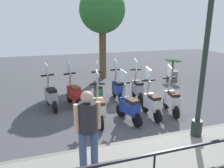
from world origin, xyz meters
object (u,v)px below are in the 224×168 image
scooter_far_1 (118,88)px  potted_palm (172,71)px  scooter_near_3 (99,108)px  scooter_far_0 (137,88)px  pedestrian_distant (88,126)px  scooter_far_4 (51,95)px  scooter_far_2 (98,91)px  scooter_near_0 (171,99)px  lamp_post_near (204,65)px  tree_distant (102,11)px  scooter_near_1 (152,103)px  scooter_far_3 (74,93)px  scooter_near_2 (129,107)px

scooter_far_1 → potted_palm: bearing=-58.1°
scooter_near_3 → scooter_far_0: 2.41m
pedestrian_distant → scooter_far_0: bearing=142.3°
scooter_far_1 → scooter_far_4: 2.45m
scooter_far_2 → scooter_far_4: size_ratio=1.00×
pedestrian_distant → scooter_far_2: 3.96m
scooter_near_0 → scooter_far_4: (1.61, 3.67, 0.00)m
scooter_far_2 → lamp_post_near: bearing=-142.3°
scooter_far_2 → scooter_near_0: bearing=-117.5°
lamp_post_near → scooter_far_0: bearing=3.0°
scooter_far_0 → scooter_far_4: same height
tree_distant → potted_palm: bearing=-114.0°
scooter_near_1 → scooter_far_2: same height
scooter_near_1 → scooter_far_0: bearing=-8.3°
tree_distant → scooter_near_3: (-5.29, 1.61, -2.93)m
scooter_far_0 → scooter_far_4: size_ratio=1.00×
scooter_far_3 → scooter_far_4: size_ratio=1.00×
scooter_far_0 → scooter_far_2: (0.06, 1.52, 0.00)m
tree_distant → potted_palm: 4.70m
scooter_far_3 → scooter_far_4: same height
scooter_near_3 → scooter_far_1: (1.70, -1.17, 0.00)m
scooter_near_1 → scooter_far_2: bearing=38.2°
scooter_far_0 → scooter_far_4: 3.17m
lamp_post_near → potted_palm: bearing=-27.5°
lamp_post_near → scooter_far_0: size_ratio=2.63×
potted_palm → lamp_post_near: bearing=152.5°
scooter_near_0 → scooter_near_2: 1.55m
scooter_far_0 → scooter_far_1: size_ratio=1.00×
scooter_near_2 → scooter_far_0: size_ratio=1.00×
pedestrian_distant → tree_distant: size_ratio=0.34×
pedestrian_distant → scooter_near_1: bearing=129.0°
lamp_post_near → tree_distant: tree_distant is taller
scooter_near_1 → scooter_far_0: 1.60m
scooter_near_3 → scooter_far_0: bearing=-45.7°
pedestrian_distant → scooter_far_2: bearing=161.1°
scooter_far_1 → pedestrian_distant: bearing=155.9°
tree_distant → scooter_near_2: (-5.46, 0.74, -2.93)m
pedestrian_distant → tree_distant: tree_distant is taller
scooter_far_0 → scooter_far_2: same height
lamp_post_near → scooter_near_3: lamp_post_near is taller
tree_distant → scooter_near_1: size_ratio=3.01×
scooter_near_3 → scooter_far_1: same height
scooter_near_2 → scooter_far_1: same height
tree_distant → scooter_near_1: (-5.38, -0.05, -2.93)m
scooter_near_1 → scooter_near_2: bearing=96.0°
pedestrian_distant → scooter_far_4: size_ratio=1.03×
scooter_near_0 → scooter_near_3: bearing=99.5°
lamp_post_near → scooter_near_0: 2.24m
lamp_post_near → pedestrian_distant: bearing=99.8°
scooter_near_1 → scooter_far_1: bearing=15.4°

